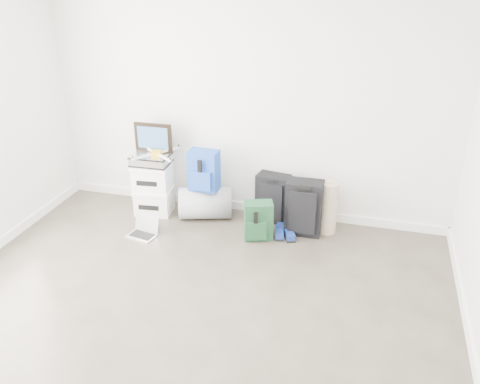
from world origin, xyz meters
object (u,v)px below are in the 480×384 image
(duffel_bag, at_px, (206,203))
(large_suitcase, at_px, (273,198))
(boxes_stack, at_px, (153,188))
(laptop, at_px, (144,230))
(briefcase, at_px, (151,159))
(carry_on, at_px, (304,208))

(duffel_bag, distance_m, large_suitcase, 0.77)
(boxes_stack, distance_m, duffel_bag, 0.63)
(boxes_stack, distance_m, laptop, 0.59)
(duffel_bag, relative_size, laptop, 1.77)
(briefcase, relative_size, laptop, 1.24)
(carry_on, bearing_deg, duffel_bag, 175.41)
(laptop, bearing_deg, carry_on, 28.61)
(duffel_bag, bearing_deg, boxes_stack, 166.03)
(duffel_bag, relative_size, carry_on, 0.97)
(briefcase, distance_m, carry_on, 1.78)
(briefcase, height_order, duffel_bag, briefcase)
(duffel_bag, xyz_separation_m, large_suitcase, (0.75, 0.14, 0.09))
(briefcase, bearing_deg, boxes_stack, -64.88)
(briefcase, xyz_separation_m, laptop, (0.11, -0.53, -0.61))
(large_suitcase, xyz_separation_m, laptop, (-1.26, -0.69, -0.23))
(briefcase, height_order, laptop, briefcase)
(briefcase, bearing_deg, laptop, -79.96)
(boxes_stack, relative_size, duffel_bag, 1.02)
(boxes_stack, distance_m, briefcase, 0.36)
(large_suitcase, distance_m, carry_on, 0.43)
(large_suitcase, relative_size, laptop, 1.65)
(duffel_bag, distance_m, laptop, 0.77)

